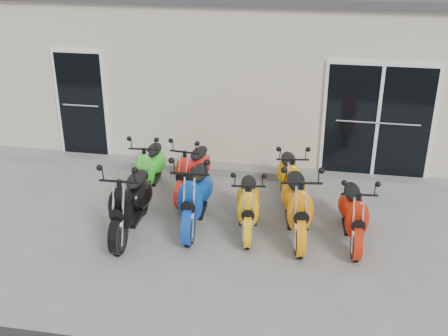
{
  "coord_description": "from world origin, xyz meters",
  "views": [
    {
      "loc": [
        1.56,
        -7.97,
        4.68
      ],
      "look_at": [
        0.0,
        0.6,
        0.75
      ],
      "focal_mm": 45.0,
      "sensor_mm": 36.0,
      "label": 1
    }
  ],
  "objects": [
    {
      "name": "building",
      "position": [
        0.0,
        5.2,
        1.6
      ],
      "size": [
        14.0,
        6.0,
        3.2
      ],
      "primitive_type": "cube",
      "color": "beige",
      "rests_on": "ground"
    },
    {
      "name": "ground",
      "position": [
        0.0,
        0.0,
        0.0
      ],
      "size": [
        80.0,
        80.0,
        0.0
      ],
      "primitive_type": "plane",
      "color": "gray",
      "rests_on": "ground"
    },
    {
      "name": "scooter_front_orange_b",
      "position": [
        1.3,
        -0.12,
        0.7
      ],
      "size": [
        0.95,
        1.97,
        1.4
      ],
      "primitive_type": null,
      "rotation": [
        0.0,
        0.0,
        0.15
      ],
      "color": "orange",
      "rests_on": "ground"
    },
    {
      "name": "door_right",
      "position": [
        2.6,
        2.17,
        1.26
      ],
      "size": [
        2.02,
        0.08,
        2.22
      ],
      "primitive_type": "cube",
      "color": "black",
      "rests_on": "front_step"
    },
    {
      "name": "scooter_front_red",
      "position": [
        2.16,
        -0.13,
        0.62
      ],
      "size": [
        0.74,
        1.71,
        1.23
      ],
      "primitive_type": null,
      "rotation": [
        0.0,
        0.0,
        0.08
      ],
      "color": "red",
      "rests_on": "ground"
    },
    {
      "name": "door_left",
      "position": [
        -3.2,
        2.17,
        1.26
      ],
      "size": [
        1.07,
        0.08,
        2.22
      ],
      "primitive_type": "cube",
      "color": "black",
      "rests_on": "front_step"
    },
    {
      "name": "scooter_front_black",
      "position": [
        -1.3,
        -0.53,
        0.69
      ],
      "size": [
        0.74,
        1.9,
        1.39
      ],
      "primitive_type": null,
      "rotation": [
        0.0,
        0.0,
        0.03
      ],
      "color": "black",
      "rests_on": "ground"
    },
    {
      "name": "scooter_front_blue",
      "position": [
        -0.34,
        -0.1,
        0.7
      ],
      "size": [
        0.79,
        1.92,
        1.4
      ],
      "primitive_type": null,
      "rotation": [
        0.0,
        0.0,
        0.05
      ],
      "color": "#0B3BA0",
      "rests_on": "ground"
    },
    {
      "name": "scooter_back_yellow",
      "position": [
        1.1,
        0.96,
        0.62
      ],
      "size": [
        0.86,
        1.76,
        1.25
      ],
      "primitive_type": null,
      "rotation": [
        0.0,
        0.0,
        0.15
      ],
      "color": "#E79400",
      "rests_on": "ground"
    },
    {
      "name": "scooter_front_orange_a",
      "position": [
        0.52,
        -0.1,
        0.6
      ],
      "size": [
        0.8,
        1.69,
        1.2
      ],
      "primitive_type": null,
      "rotation": [
        0.0,
        0.0,
        0.13
      ],
      "color": "#F9B10D",
      "rests_on": "ground"
    },
    {
      "name": "front_step",
      "position": [
        0.0,
        2.02,
        0.07
      ],
      "size": [
        14.0,
        0.4,
        0.15
      ],
      "primitive_type": "cube",
      "color": "gray",
      "rests_on": "ground"
    },
    {
      "name": "scooter_back_green",
      "position": [
        -1.43,
        0.96,
        0.62
      ],
      "size": [
        0.74,
        1.72,
        1.24
      ],
      "primitive_type": null,
      "rotation": [
        0.0,
        0.0,
        0.08
      ],
      "color": "#35E32B",
      "rests_on": "ground"
    },
    {
      "name": "scooter_back_red",
      "position": [
        -0.64,
        0.96,
        0.62
      ],
      "size": [
        0.78,
        1.73,
        1.24
      ],
      "primitive_type": null,
      "rotation": [
        0.0,
        0.0,
        -0.1
      ],
      "color": "red",
      "rests_on": "ground"
    }
  ]
}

